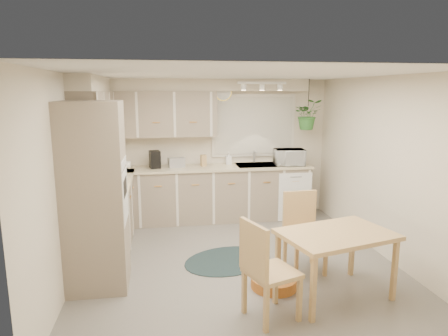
{
  "coord_description": "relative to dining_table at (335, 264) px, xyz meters",
  "views": [
    {
      "loc": [
        -0.94,
        -4.82,
        2.2
      ],
      "look_at": [
        -0.08,
        0.55,
        1.15
      ],
      "focal_mm": 32.0,
      "sensor_mm": 36.0,
      "label": 1
    }
  ],
  "objects": [
    {
      "name": "wall_clock",
      "position": [
        -0.73,
        3.11,
        1.82
      ],
      "size": [
        0.3,
        0.03,
        0.3
      ],
      "primitive_type": "cylinder",
      "rotation": [
        1.57,
        0.0,
        0.0
      ],
      "color": "gold",
      "rests_on": "wall_back"
    },
    {
      "name": "dining_table",
      "position": [
        0.0,
        0.0,
        0.0
      ],
      "size": [
        1.31,
        1.03,
        0.73
      ],
      "primitive_type": "cube",
      "rotation": [
        0.0,
        0.0,
        0.25
      ],
      "color": "tan",
      "rests_on": "floor"
    },
    {
      "name": "base_cab_left",
      "position": [
        -2.58,
        1.91,
        0.09
      ],
      "size": [
        0.6,
        1.85,
        0.9
      ],
      "primitive_type": "cube",
      "color": "gray",
      "rests_on": "floor"
    },
    {
      "name": "hanging_plant",
      "position": [
        0.67,
        2.74,
        1.39
      ],
      "size": [
        0.53,
        0.58,
        0.4
      ],
      "primitive_type": "imported",
      "rotation": [
        0.0,
        0.0,
        -0.15
      ],
      "color": "#2F6A2A",
      "rests_on": "ceiling"
    },
    {
      "name": "pet_bed",
      "position": [
        -0.59,
        0.29,
        -0.3
      ],
      "size": [
        0.59,
        0.59,
        0.12
      ],
      "primitive_type": "cylinder",
      "rotation": [
        0.0,
        0.0,
        0.14
      ],
      "color": "#BC6225",
      "rests_on": "floor"
    },
    {
      "name": "wall_front",
      "position": [
        -0.88,
        -1.06,
        0.84
      ],
      "size": [
        4.0,
        0.04,
        2.4
      ],
      "primitive_type": "cube",
      "color": "beige",
      "rests_on": "floor"
    },
    {
      "name": "upper_cab_back",
      "position": [
        -1.88,
        2.96,
        1.46
      ],
      "size": [
        2.0,
        0.35,
        0.75
      ],
      "primitive_type": "cube",
      "color": "gray",
      "rests_on": "wall_back"
    },
    {
      "name": "wall_back",
      "position": [
        -0.88,
        3.14,
        0.84
      ],
      "size": [
        4.0,
        0.04,
        2.4
      ],
      "primitive_type": "cube",
      "color": "beige",
      "rests_on": "floor"
    },
    {
      "name": "knife_block",
      "position": [
        -1.1,
        2.89,
        0.67
      ],
      "size": [
        0.1,
        0.1,
        0.19
      ],
      "primitive_type": "cube",
      "rotation": [
        0.0,
        0.0,
        0.2
      ],
      "color": "tan",
      "rests_on": "counter_back"
    },
    {
      "name": "upper_cab_left",
      "position": [
        -2.7,
        2.04,
        1.46
      ],
      "size": [
        0.35,
        2.0,
        0.75
      ],
      "primitive_type": "cube",
      "color": "gray",
      "rests_on": "wall_left"
    },
    {
      "name": "microwave",
      "position": [
        0.37,
        2.74,
        0.75
      ],
      "size": [
        0.52,
        0.31,
        0.34
      ],
      "primitive_type": "imported",
      "rotation": [
        0.0,
        0.0,
        -0.07
      ],
      "color": "silver",
      "rests_on": "counter_back"
    },
    {
      "name": "window_frame",
      "position": [
        -0.18,
        3.12,
        1.24
      ],
      "size": [
        1.5,
        0.02,
        1.1
      ],
      "primitive_type": "cube",
      "color": "beige",
      "rests_on": "wall_back"
    },
    {
      "name": "counter_back",
      "position": [
        -1.08,
        2.83,
        0.56
      ],
      "size": [
        3.64,
        0.64,
        0.04
      ],
      "primitive_type": "cube",
      "color": "beige",
      "rests_on": "base_cab_back"
    },
    {
      "name": "wall_left",
      "position": [
        -2.88,
        1.04,
        0.84
      ],
      "size": [
        0.04,
        4.2,
        2.4
      ],
      "primitive_type": "cube",
      "color": "beige",
      "rests_on": "floor"
    },
    {
      "name": "chair_back",
      "position": [
        -0.1,
        0.64,
        0.12
      ],
      "size": [
        0.48,
        0.48,
        0.97
      ],
      "primitive_type": "cube",
      "rotation": [
        0.0,
        0.0,
        3.2
      ],
      "color": "tan",
      "rests_on": "floor"
    },
    {
      "name": "chair_left",
      "position": [
        -0.79,
        -0.29,
        0.14
      ],
      "size": [
        0.6,
        0.6,
        1.01
      ],
      "primitive_type": "cube",
      "rotation": [
        0.0,
        0.0,
        -1.23
      ],
      "color": "tan",
      "rests_on": "floor"
    },
    {
      "name": "ceiling",
      "position": [
        -0.88,
        1.04,
        2.04
      ],
      "size": [
        4.2,
        4.2,
        0.0
      ],
      "primitive_type": "plane",
      "color": "silver",
      "rests_on": "wall_back"
    },
    {
      "name": "floor",
      "position": [
        -0.88,
        1.04,
        -0.36
      ],
      "size": [
        4.2,
        4.2,
        0.0
      ],
      "primitive_type": "plane",
      "color": "#68645B",
      "rests_on": "ground"
    },
    {
      "name": "counter_left",
      "position": [
        -2.57,
        1.91,
        0.56
      ],
      "size": [
        0.64,
        1.89,
        0.04
      ],
      "primitive_type": "cube",
      "color": "beige",
      "rests_on": "base_cab_left"
    },
    {
      "name": "base_cab_back",
      "position": [
        -1.08,
        2.84,
        0.09
      ],
      "size": [
        3.6,
        0.6,
        0.9
      ],
      "primitive_type": "cube",
      "color": "gray",
      "rests_on": "floor"
    },
    {
      "name": "braided_rug",
      "position": [
        -0.98,
        1.08,
        -0.36
      ],
      "size": [
        1.42,
        1.23,
        0.01
      ],
      "primitive_type": "ellipsoid",
      "rotation": [
        0.0,
        0.0,
        0.33
      ],
      "color": "black",
      "rests_on": "floor"
    },
    {
      "name": "wall_right",
      "position": [
        1.12,
        1.04,
        0.84
      ],
      "size": [
        0.04,
        4.2,
        2.4
      ],
      "primitive_type": "cube",
      "color": "beige",
      "rests_on": "floor"
    },
    {
      "name": "range_hood",
      "position": [
        -2.58,
        1.34,
        1.04
      ],
      "size": [
        0.4,
        0.6,
        0.14
      ],
      "primitive_type": "cube",
      "color": "silver",
      "rests_on": "upper_cab_left"
    },
    {
      "name": "toaster",
      "position": [
        -1.56,
        2.86,
        0.66
      ],
      "size": [
        0.29,
        0.21,
        0.16
      ],
      "primitive_type": "cube",
      "rotation": [
        0.0,
        0.0,
        0.21
      ],
      "color": "#A3A5AB",
      "rests_on": "counter_back"
    },
    {
      "name": "wall_oven_face",
      "position": [
        -2.23,
        0.66,
        0.69
      ],
      "size": [
        0.02,
        0.56,
        0.58
      ],
      "primitive_type": "cube",
      "color": "silver",
      "rests_on": "oven_stack"
    },
    {
      "name": "window_blinds",
      "position": [
        -0.18,
        3.11,
        1.24
      ],
      "size": [
        1.4,
        0.02,
        1.0
      ],
      "primitive_type": "cube",
      "color": "beige",
      "rests_on": "wall_back"
    },
    {
      "name": "coffee_maker",
      "position": [
        -1.92,
        2.84,
        0.72
      ],
      "size": [
        0.2,
        0.23,
        0.29
      ],
      "primitive_type": "cube",
      "rotation": [
        0.0,
        0.0,
        0.21
      ],
      "color": "black",
      "rests_on": "counter_back"
    },
    {
      "name": "oven_stack",
      "position": [
        -2.55,
        0.66,
        0.69
      ],
      "size": [
        0.65,
        0.65,
        2.1
      ],
      "primitive_type": "cube",
      "color": "gray",
      "rests_on": "floor"
    },
    {
      "name": "cooktop",
      "position": [
        -2.56,
        1.34,
        0.58
      ],
      "size": [
        0.52,
        0.58,
        0.02
      ],
      "primitive_type": "cube",
      "color": "silver",
      "rests_on": "counter_left"
    },
    {
      "name": "sink",
      "position": [
        -0.18,
        2.84,
        0.54
      ],
      "size": [
        0.7,
        0.48,
        0.1
      ],
      "primitive_type": "cube",
      "color": "#A3A5AB",
      "rests_on": "counter_back"
    },
    {
      "name": "track_light_bar",
      "position": [
        -0.18,
        2.59,
        1.97
      ],
      "size": [
        0.8,
        0.04,
        0.04
      ],
      "primitive_type": "cube",
      "color": "silver",
      "rests_on": "ceiling"
    },
    {
      "name": "soffit_back",
      "position": [
        -1.08,
        2.99,
        1.94
      ],
      "size": [
        3.6,
        0.3,
        0.2
      ],
      "primitive_type": "cube",
      "color": "beige",
      "rests_on": "wall_back"
    },
    {
      "name": "dishwasher_front",
      "position": [
        0.42,
        2.53,
        0.06
      ],
      "size": [
        0.58,
        0.02,
        0.83
      ],
      "primitive_type": "cube",
      "color": "silver",
      "rests_on": "base_cab_back"
    },
    {
      "name": "soffit_left",
      "position": [
        -2.73,
        2.04,
        1.94
      ],
      "size": [
        0.3,
        2.0,
        0.2
      ],
      "primitive_type": "cube",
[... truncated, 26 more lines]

